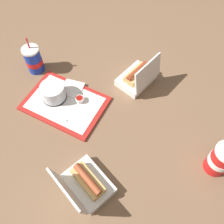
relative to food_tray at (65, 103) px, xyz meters
The scene contains 10 objects.
ground_plane 0.24m from the food_tray, 168.39° to the right, with size 3.20×3.20×0.00m, color brown.
food_tray is the anchor object (origin of this frame).
cake_container 0.07m from the food_tray, ahead, with size 0.12×0.12×0.08m.
ketchup_cup 0.08m from the food_tray, 137.06° to the right, with size 0.04×0.04×0.02m.
napkin_stack 0.09m from the food_tray, 75.42° to the right, with size 0.10×0.10×0.00m, color white.
plastic_fork 0.08m from the food_tray, 102.86° to the left, with size 0.11×0.01×0.01m, color white.
clamshell_hotdog_back 0.41m from the food_tray, 141.65° to the left, with size 0.22×0.21×0.17m.
clamshell_hotdog_right 0.38m from the food_tray, 125.37° to the right, with size 0.16×0.20×0.17m.
soda_cup_front 0.72m from the food_tray, behind, with size 0.09×0.09×0.22m.
soda_cup_center 0.28m from the food_tray, 18.54° to the right, with size 0.09×0.09×0.20m.
Camera 1 is at (-0.32, 0.47, 0.99)m, focal length 40.00 mm.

